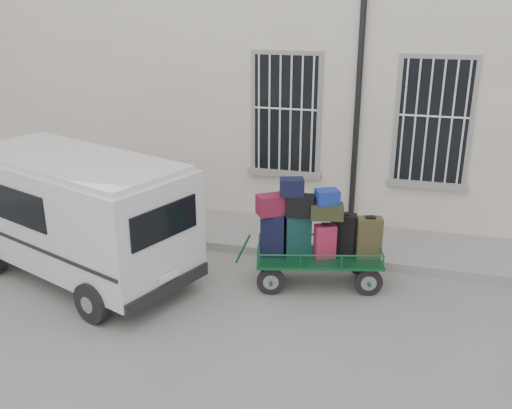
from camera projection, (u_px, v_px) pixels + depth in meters
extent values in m
plane|color=slate|center=(266.00, 295.00, 8.84)|extent=(80.00, 80.00, 0.00)
cube|color=beige|center=(328.00, 61.00, 12.78)|extent=(24.00, 5.00, 6.00)
cylinder|color=black|center=(359.00, 88.00, 10.28)|extent=(0.11, 0.11, 5.60)
cube|color=black|center=(286.00, 114.00, 10.86)|extent=(1.20, 0.08, 2.20)
cube|color=gray|center=(285.00, 173.00, 11.24)|extent=(1.45, 0.22, 0.12)
cube|color=black|center=(433.00, 122.00, 10.18)|extent=(1.20, 0.08, 2.20)
cube|color=gray|center=(427.00, 184.00, 10.56)|extent=(1.45, 0.22, 0.12)
cube|color=gray|center=(295.00, 237.00, 10.80)|extent=(24.00, 1.70, 0.15)
cylinder|color=black|center=(271.00, 282.00, 8.79)|extent=(0.44, 0.16, 0.44)
cylinder|color=gray|center=(271.00, 282.00, 8.79)|extent=(0.26, 0.14, 0.24)
cylinder|color=black|center=(271.00, 262.00, 9.42)|extent=(0.44, 0.16, 0.44)
cylinder|color=gray|center=(271.00, 262.00, 9.42)|extent=(0.26, 0.14, 0.24)
cylinder|color=black|center=(368.00, 283.00, 8.76)|extent=(0.44, 0.16, 0.44)
cylinder|color=gray|center=(368.00, 283.00, 8.76)|extent=(0.26, 0.14, 0.24)
cylinder|color=black|center=(362.00, 263.00, 9.39)|extent=(0.44, 0.16, 0.44)
cylinder|color=gray|center=(362.00, 263.00, 9.39)|extent=(0.26, 0.14, 0.24)
cube|color=#114D27|center=(318.00, 257.00, 9.00)|extent=(2.10, 1.34, 0.04)
cylinder|color=#114D27|center=(243.00, 249.00, 8.98)|extent=(0.26, 0.10, 0.50)
cube|color=black|center=(273.00, 234.00, 8.93)|extent=(0.40, 0.31, 0.69)
cube|color=black|center=(273.00, 213.00, 8.81)|extent=(0.17, 0.16, 0.03)
cube|color=#0E3230|center=(298.00, 235.00, 8.94)|extent=(0.45, 0.35, 0.67)
cube|color=black|center=(299.00, 214.00, 8.82)|extent=(0.18, 0.15, 0.03)
cube|color=maroon|center=(325.00, 241.00, 8.87)|extent=(0.37, 0.30, 0.54)
cube|color=black|center=(326.00, 224.00, 8.77)|extent=(0.15, 0.12, 0.03)
cube|color=black|center=(343.00, 234.00, 9.00)|extent=(0.39, 0.22, 0.65)
cube|color=black|center=(344.00, 214.00, 8.88)|extent=(0.18, 0.14, 0.03)
cube|color=#313219|center=(369.00, 238.00, 8.84)|extent=(0.42, 0.31, 0.66)
cube|color=black|center=(370.00, 217.00, 8.73)|extent=(0.17, 0.15, 0.03)
cube|color=maroon|center=(271.00, 205.00, 8.75)|extent=(0.51, 0.47, 0.31)
cube|color=black|center=(300.00, 206.00, 8.73)|extent=(0.46, 0.30, 0.33)
cube|color=#2C2E17|center=(327.00, 211.00, 8.68)|extent=(0.54, 0.35, 0.24)
cube|color=black|center=(292.00, 187.00, 8.65)|extent=(0.42, 0.35, 0.26)
cube|color=navy|center=(327.00, 197.00, 8.62)|extent=(0.42, 0.39, 0.22)
cube|color=silver|center=(77.00, 211.00, 9.09)|extent=(4.29, 2.99, 1.61)
cube|color=silver|center=(71.00, 160.00, 8.80)|extent=(4.07, 2.80, 0.09)
cube|color=black|center=(5.00, 171.00, 10.07)|extent=(0.68, 1.44, 0.68)
cube|color=black|center=(6.00, 203.00, 8.65)|extent=(1.86, 0.73, 0.56)
cube|color=black|center=(165.00, 222.00, 7.90)|extent=(0.48, 1.19, 0.49)
cube|color=black|center=(168.00, 288.00, 8.26)|extent=(0.67, 1.58, 0.20)
cube|color=white|center=(169.00, 276.00, 8.17)|extent=(0.16, 0.36, 0.11)
cylinder|color=black|center=(74.00, 226.00, 10.72)|extent=(0.64, 0.40, 0.61)
cylinder|color=black|center=(93.00, 302.00, 8.03)|extent=(0.64, 0.40, 0.61)
cylinder|color=black|center=(174.00, 261.00, 9.28)|extent=(0.64, 0.40, 0.61)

